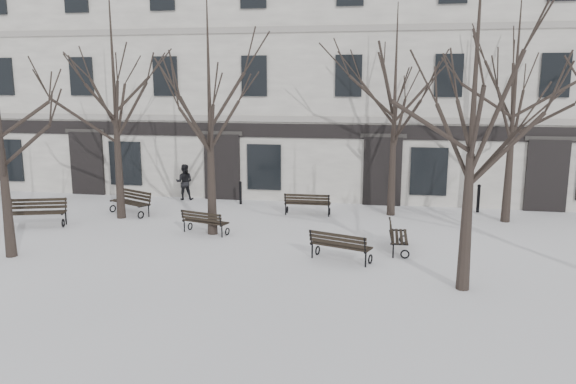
% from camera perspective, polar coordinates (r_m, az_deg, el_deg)
% --- Properties ---
extents(ground, '(100.00, 100.00, 0.00)m').
position_cam_1_polar(ground, '(16.96, -3.02, -6.50)').
color(ground, white).
rests_on(ground, ground).
extents(building, '(40.40, 10.20, 11.40)m').
position_cam_1_polar(building, '(28.94, 2.90, 11.80)').
color(building, silver).
rests_on(building, ground).
extents(tree_1, '(5.72, 5.72, 8.17)m').
position_cam_1_polar(tree_1, '(18.85, -8.05, 10.93)').
color(tree_1, black).
rests_on(tree_1, ground).
extents(tree_2, '(5.70, 5.70, 8.14)m').
position_cam_1_polar(tree_2, '(14.09, 18.46, 10.44)').
color(tree_2, black).
rests_on(tree_2, ground).
extents(tree_4, '(6.28, 6.28, 8.97)m').
position_cam_1_polar(tree_4, '(21.97, -17.35, 11.84)').
color(tree_4, black).
rests_on(tree_4, ground).
extents(tree_5, '(5.63, 5.63, 8.04)m').
position_cam_1_polar(tree_5, '(21.89, 10.84, 10.62)').
color(tree_5, black).
rests_on(tree_5, ground).
extents(tree_6, '(5.89, 5.89, 8.42)m').
position_cam_1_polar(tree_6, '(21.99, 22.13, 10.64)').
color(tree_6, black).
rests_on(tree_6, ground).
extents(bench_0, '(2.09, 1.28, 1.00)m').
position_cam_1_polar(bench_0, '(22.17, -24.13, -1.83)').
color(bench_0, black).
rests_on(bench_0, ground).
extents(bench_1, '(1.73, 1.04, 0.83)m').
position_cam_1_polar(bench_1, '(19.43, -8.49, -2.95)').
color(bench_1, black).
rests_on(bench_1, ground).
extents(bench_2, '(1.88, 1.20, 0.90)m').
position_cam_1_polar(bench_2, '(16.35, 5.31, -5.40)').
color(bench_2, black).
rests_on(bench_2, ground).
extents(bench_3, '(1.96, 1.46, 0.95)m').
position_cam_1_polar(bench_3, '(22.95, -15.62, -0.93)').
color(bench_3, black).
rests_on(bench_3, ground).
extents(bench_4, '(1.80, 0.67, 0.90)m').
position_cam_1_polar(bench_4, '(21.95, 1.99, -1.13)').
color(bench_4, black).
rests_on(bench_4, ground).
extents(bench_5, '(0.64, 1.73, 0.86)m').
position_cam_1_polar(bench_5, '(17.68, 10.99, -4.37)').
color(bench_5, black).
rests_on(bench_5, ground).
extents(bollard_a, '(0.13, 0.13, 1.00)m').
position_cam_1_polar(bollard_a, '(24.03, -4.85, 0.01)').
color(bollard_a, black).
rests_on(bollard_a, ground).
extents(bollard_b, '(0.15, 0.15, 1.14)m').
position_cam_1_polar(bollard_b, '(23.67, 18.78, -0.52)').
color(bollard_b, black).
rests_on(bollard_b, ground).
extents(pedestrian_b, '(0.87, 0.73, 1.59)m').
position_cam_1_polar(pedestrian_b, '(25.43, -10.42, -0.76)').
color(pedestrian_b, black).
rests_on(pedestrian_b, ground).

